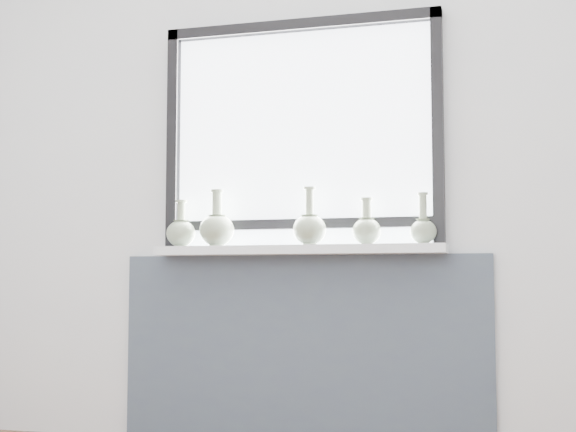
% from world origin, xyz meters
% --- Properties ---
extents(back_wall, '(3.60, 0.02, 2.60)m').
position_xyz_m(back_wall, '(0.00, 1.81, 1.30)').
color(back_wall, silver).
rests_on(back_wall, ground).
extents(apron_panel, '(1.70, 0.03, 0.86)m').
position_xyz_m(apron_panel, '(0.00, 1.78, 0.43)').
color(apron_panel, '#3F4C57').
rests_on(apron_panel, ground).
extents(windowsill, '(1.32, 0.18, 0.04)m').
position_xyz_m(windowsill, '(0.00, 1.71, 0.88)').
color(windowsill, white).
rests_on(windowsill, apron_panel).
extents(window, '(1.30, 0.06, 1.05)m').
position_xyz_m(window, '(0.00, 1.77, 1.44)').
color(window, black).
rests_on(window, windowsill).
extents(vase_a, '(0.14, 0.14, 0.22)m').
position_xyz_m(vase_a, '(-0.56, 1.71, 0.97)').
color(vase_a, '#90A082').
rests_on(vase_a, windowsill).
extents(vase_b, '(0.16, 0.16, 0.26)m').
position_xyz_m(vase_b, '(-0.38, 1.69, 0.98)').
color(vase_b, '#90A082').
rests_on(vase_b, windowsill).
extents(vase_c, '(0.15, 0.15, 0.26)m').
position_xyz_m(vase_c, '(0.06, 1.69, 0.98)').
color(vase_c, '#90A082').
rests_on(vase_c, windowsill).
extents(vase_d, '(0.13, 0.13, 0.21)m').
position_xyz_m(vase_d, '(0.31, 1.71, 0.97)').
color(vase_d, '#90A082').
rests_on(vase_d, windowsill).
extents(vase_e, '(0.11, 0.11, 0.22)m').
position_xyz_m(vase_e, '(0.56, 1.71, 0.97)').
color(vase_e, '#90A082').
rests_on(vase_e, windowsill).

